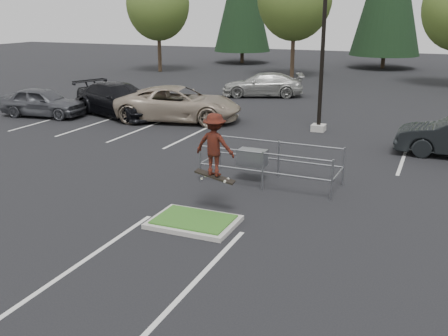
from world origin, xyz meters
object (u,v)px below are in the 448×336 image
at_px(car_l_grey, 43,102).
at_px(decid_a, 158,6).
at_px(car_far_silver, 264,85).
at_px(skateboarder, 215,145).
at_px(light_pole, 324,29).
at_px(cart_corral, 257,158).
at_px(car_l_tan, 178,104).
at_px(decid_b, 295,0).
at_px(car_l_black, 118,99).

bearing_deg(car_l_grey, decid_a, 6.07).
xyz_separation_m(car_l_grey, car_far_silver, (8.50, 10.60, -0.01)).
xyz_separation_m(skateboarder, car_l_grey, (-13.66, 8.82, -1.16)).
relative_size(light_pole, car_l_grey, 2.29).
distance_m(decid_a, cart_corral, 32.18).
bearing_deg(car_far_silver, cart_corral, -3.08).
bearing_deg(car_l_tan, car_l_grey, 91.23).
distance_m(light_pole, skateboarder, 11.32).
distance_m(decid_b, car_l_grey, 22.65).
relative_size(cart_corral, car_l_tan, 0.71).
distance_m(decid_a, car_l_tan, 22.32).
height_order(skateboarder, car_l_black, skateboarder).
height_order(decid_a, car_l_grey, decid_a).
bearing_deg(decid_a, skateboarder, -57.96).
relative_size(light_pole, car_l_tan, 1.64).
height_order(car_l_grey, car_far_silver, car_l_grey).
xyz_separation_m(decid_a, car_l_black, (8.01, -18.53, -4.73)).
height_order(decid_a, car_l_black, decid_a).
bearing_deg(car_l_black, car_l_tan, -68.87).
height_order(skateboarder, car_l_grey, skateboarder).
height_order(decid_a, car_l_tan, decid_a).
distance_m(skateboarder, car_l_tan, 12.48).
relative_size(decid_b, car_l_grey, 2.18).
distance_m(decid_b, skateboarder, 30.45).
bearing_deg(decid_a, decid_b, 2.39).
relative_size(decid_b, car_l_black, 1.65).
relative_size(decid_b, car_far_silver, 1.89).
height_order(decid_b, car_far_silver, decid_b).
xyz_separation_m(light_pole, cart_corral, (-0.20, -7.98, -3.78)).
height_order(light_pole, car_l_black, light_pole).
xyz_separation_m(skateboarder, car_far_silver, (-5.16, 19.42, -1.17)).
height_order(decid_a, cart_corral, decid_a).
bearing_deg(car_l_grey, car_l_tan, -83.02).
distance_m(light_pole, car_far_silver, 10.76).
bearing_deg(light_pole, skateboarder, -91.75).
distance_m(decid_a, decid_b, 12.02).
xyz_separation_m(light_pole, car_l_tan, (-7.00, -0.50, -3.70)).
distance_m(skateboarder, car_far_silver, 20.13).
xyz_separation_m(decid_b, skateboarder, (6.17, -29.53, -4.13)).
relative_size(cart_corral, car_far_silver, 0.86).
xyz_separation_m(light_pole, car_l_black, (-10.50, -0.50, -3.71)).
bearing_deg(cart_corral, decid_a, 126.94).
distance_m(cart_corral, car_l_black, 12.73).
bearing_deg(car_l_black, car_far_silver, -8.13).
bearing_deg(light_pole, decid_b, 109.35).
bearing_deg(car_l_black, decid_a, 44.51).
bearing_deg(skateboarder, car_l_tan, -54.99).
bearing_deg(light_pole, car_l_black, -177.27).
xyz_separation_m(decid_b, cart_corral, (6.31, -26.52, -5.27)).
relative_size(car_l_tan, car_far_silver, 1.21).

